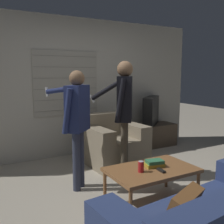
{
  "coord_description": "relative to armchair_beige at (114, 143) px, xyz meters",
  "views": [
    {
      "loc": [
        -1.8,
        -2.61,
        1.53
      ],
      "look_at": [
        -0.04,
        0.56,
        1.0
      ],
      "focal_mm": 42.0,
      "sensor_mm": 36.0,
      "label": 1
    }
  ],
  "objects": [
    {
      "name": "person_left_standing",
      "position": [
        -0.93,
        -0.65,
        0.65
      ],
      "size": [
        0.47,
        0.78,
        1.57
      ],
      "rotation": [
        0.0,
        0.0,
        0.77
      ],
      "color": "#33384C",
      "rests_on": "ground_plane"
    },
    {
      "name": "book_stack",
      "position": [
        -0.26,
        -1.44,
        0.13
      ],
      "size": [
        0.25,
        0.19,
        0.08
      ],
      "color": "gold",
      "rests_on": "coffee_table"
    },
    {
      "name": "soda_can",
      "position": [
        -0.5,
        -1.51,
        0.16
      ],
      "size": [
        0.07,
        0.07,
        0.13
      ],
      "color": "red",
      "rests_on": "coffee_table"
    },
    {
      "name": "ground_plane",
      "position": [
        -0.35,
        -1.19,
        -0.34
      ],
      "size": [
        16.0,
        16.0,
        0.0
      ],
      "primitive_type": "plane",
      "color": "#B2A893"
    },
    {
      "name": "coffee_table",
      "position": [
        -0.33,
        -1.47,
        0.05
      ],
      "size": [
        1.02,
        0.64,
        0.44
      ],
      "color": "brown",
      "rests_on": "ground_plane"
    },
    {
      "name": "tv_stand",
      "position": [
        1.18,
        0.53,
        -0.11
      ],
      "size": [
        1.09,
        0.45,
        0.47
      ],
      "color": "#4C3D2D",
      "rests_on": "ground_plane"
    },
    {
      "name": "spare_remote",
      "position": [
        -0.29,
        -1.6,
        0.11
      ],
      "size": [
        0.05,
        0.13,
        0.02
      ],
      "rotation": [
        0.0,
        0.0,
        -0.1
      ],
      "color": "black",
      "rests_on": "coffee_table"
    },
    {
      "name": "person_right_standing",
      "position": [
        -0.18,
        -0.61,
        0.74
      ],
      "size": [
        0.54,
        0.74,
        1.71
      ],
      "rotation": [
        0.0,
        0.0,
        0.95
      ],
      "color": "#4C4233",
      "rests_on": "ground_plane"
    },
    {
      "name": "tv",
      "position": [
        1.18,
        0.53,
        0.42
      ],
      "size": [
        0.69,
        0.64,
        0.59
      ],
      "rotation": [
        0.0,
        0.0,
        3.87
      ],
      "color": "black",
      "rests_on": "tv_stand"
    },
    {
      "name": "armchair_beige",
      "position": [
        0.0,
        0.0,
        0.0
      ],
      "size": [
        0.99,
        0.85,
        0.85
      ],
      "rotation": [
        0.0,
        0.0,
        3.19
      ],
      "color": "gray",
      "rests_on": "ground_plane"
    },
    {
      "name": "wall_back",
      "position": [
        -0.36,
        0.83,
        0.93
      ],
      "size": [
        5.2,
        0.08,
        2.55
      ],
      "color": "#BCB7A8",
      "rests_on": "ground_plane"
    }
  ]
}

